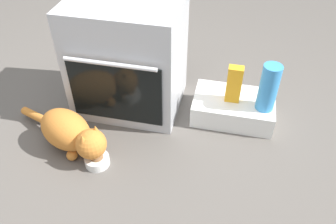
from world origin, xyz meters
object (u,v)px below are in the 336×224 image
(oven, at_px, (128,56))
(cat, at_px, (70,132))
(juice_carton, at_px, (234,84))
(pantry_cabinet, at_px, (233,108))
(food_bowl, at_px, (97,160))
(water_bottle, at_px, (268,88))

(oven, relative_size, cat, 1.05)
(oven, bearing_deg, juice_carton, -1.41)
(oven, xyz_separation_m, pantry_cabinet, (0.68, -0.00, -0.29))
(oven, bearing_deg, pantry_cabinet, -0.38)
(oven, distance_m, food_bowl, 0.67)
(food_bowl, height_order, water_bottle, water_bottle)
(oven, height_order, water_bottle, oven)
(pantry_cabinet, relative_size, food_bowl, 3.66)
(cat, bearing_deg, pantry_cabinet, 53.79)
(food_bowl, distance_m, water_bottle, 1.07)
(oven, xyz_separation_m, juice_carton, (0.67, -0.02, -0.10))
(food_bowl, relative_size, water_bottle, 0.46)
(juice_carton, bearing_deg, water_bottle, -9.84)
(oven, height_order, juice_carton, oven)
(food_bowl, bearing_deg, juice_carton, 39.24)
(cat, xyz_separation_m, juice_carton, (0.87, 0.48, 0.14))
(cat, relative_size, juice_carton, 2.86)
(food_bowl, height_order, cat, cat)
(food_bowl, xyz_separation_m, juice_carton, (0.69, 0.56, 0.23))
(oven, height_order, pantry_cabinet, oven)
(oven, bearing_deg, food_bowl, -92.35)
(oven, distance_m, cat, 0.59)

